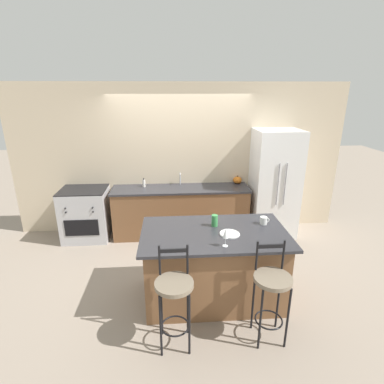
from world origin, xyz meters
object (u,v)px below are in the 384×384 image
object	(u,v)px
bar_stool_near	(174,294)
tumbler_cup	(215,221)
bar_stool_far	(272,289)
soap_bottle	(144,183)
oven_range	(86,214)
wine_glass	(226,233)
pumpkin_decoration	(237,180)
coffee_mug	(264,220)
refrigerator	(274,184)
dinner_plate	(230,234)

from	to	relation	value
bar_stool_near	tumbler_cup	world-z (taller)	bar_stool_near
bar_stool_far	soap_bottle	world-z (taller)	bar_stool_far
oven_range	soap_bottle	size ratio (longest dim) A/B	5.71
bar_stool_near	soap_bottle	size ratio (longest dim) A/B	6.81
bar_stool_far	wine_glass	xyz separation A→B (m)	(-0.43, 0.36, 0.47)
tumbler_cup	pumpkin_decoration	bearing A→B (deg)	69.50
coffee_mug	bar_stool_far	bearing A→B (deg)	-100.00
bar_stool_near	wine_glass	size ratio (longest dim) A/B	5.08
bar_stool_near	soap_bottle	distance (m)	2.74
soap_bottle	tumbler_cup	bearing A→B (deg)	-59.88
bar_stool_far	tumbler_cup	xyz separation A→B (m)	(-0.48, 0.88, 0.39)
wine_glass	pumpkin_decoration	distance (m)	2.47
bar_stool_far	coffee_mug	bearing A→B (deg)	80.00
refrigerator	wine_glass	size ratio (longest dim) A/B	8.84
bar_stool_near	tumbler_cup	xyz separation A→B (m)	(0.53, 0.90, 0.39)
dinner_plate	wine_glass	distance (m)	0.33
pumpkin_decoration	oven_range	bearing A→B (deg)	-175.24
oven_range	bar_stool_far	distance (m)	3.58
refrigerator	wine_glass	world-z (taller)	refrigerator
refrigerator	pumpkin_decoration	world-z (taller)	refrigerator
oven_range	pumpkin_decoration	size ratio (longest dim) A/B	5.68
wine_glass	tumbler_cup	distance (m)	0.53
bar_stool_near	wine_glass	bearing A→B (deg)	33.51
pumpkin_decoration	soap_bottle	distance (m)	1.73
bar_stool_near	soap_bottle	xyz separation A→B (m)	(-0.50, 2.67, 0.35)
soap_bottle	oven_range	bearing A→B (deg)	-172.29
coffee_mug	tumbler_cup	world-z (taller)	tumbler_cup
refrigerator	coffee_mug	xyz separation A→B (m)	(-0.68, -1.60, 0.02)
refrigerator	dinner_plate	xyz separation A→B (m)	(-1.16, -1.86, -0.02)
bar_stool_far	tumbler_cup	distance (m)	1.07
oven_range	coffee_mug	size ratio (longest dim) A/B	7.55
refrigerator	bar_stool_near	world-z (taller)	refrigerator
oven_range	bar_stool_near	xyz separation A→B (m)	(1.55, -2.53, 0.16)
dinner_plate	bar_stool_far	bearing A→B (deg)	-62.46
bar_stool_far	refrigerator	bearing A→B (deg)	71.50
wine_glass	pumpkin_decoration	size ratio (longest dim) A/B	1.33
pumpkin_decoration	wine_glass	bearing A→B (deg)	-105.29
bar_stool_near	coffee_mug	bearing A→B (deg)	38.08
bar_stool_far	wine_glass	size ratio (longest dim) A/B	5.08
wine_glass	soap_bottle	bearing A→B (deg)	115.12
wine_glass	soap_bottle	distance (m)	2.53
oven_range	bar_stool_near	distance (m)	2.97
bar_stool_near	bar_stool_far	bearing A→B (deg)	1.02
bar_stool_far	wine_glass	distance (m)	0.73
dinner_plate	pumpkin_decoration	xyz separation A→B (m)	(0.55, 2.11, 0.02)
dinner_plate	wine_glass	size ratio (longest dim) A/B	1.12
wine_glass	soap_bottle	xyz separation A→B (m)	(-1.07, 2.29, -0.12)
oven_range	bar_stool_far	world-z (taller)	bar_stool_far
oven_range	wine_glass	size ratio (longest dim) A/B	4.26
bar_stool_near	coffee_mug	world-z (taller)	bar_stool_near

